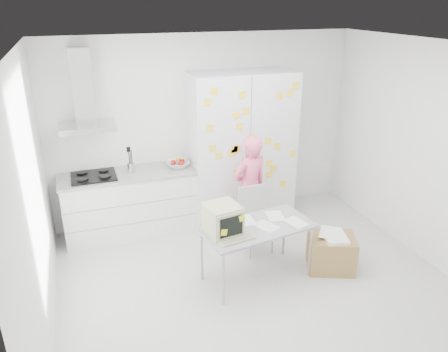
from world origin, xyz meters
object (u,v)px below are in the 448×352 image
object	(u,v)px
person	(250,188)
chair	(254,215)
desk	(236,224)
cardboard_box	(331,252)

from	to	relation	value
person	chair	bearing A→B (deg)	62.88
desk	cardboard_box	distance (m)	1.34
person	desk	xyz separation A→B (m)	(-0.56, -0.96, 0.04)
chair	cardboard_box	distance (m)	1.07
chair	cardboard_box	xyz separation A→B (m)	(0.71, -0.76, -0.26)
person	chair	world-z (taller)	person
desk	chair	bearing A→B (deg)	42.72
person	cardboard_box	xyz separation A→B (m)	(0.65, -1.08, -0.51)
chair	cardboard_box	size ratio (longest dim) A/B	1.28
person	cardboard_box	bearing A→B (deg)	104.40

